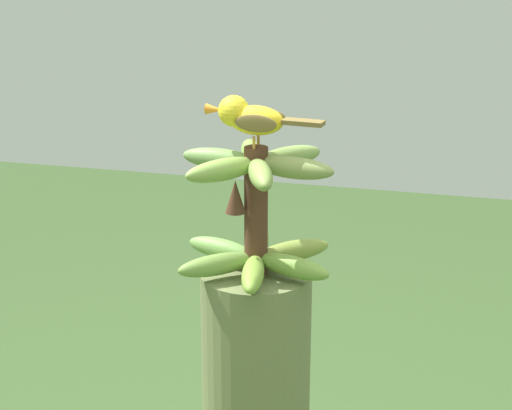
% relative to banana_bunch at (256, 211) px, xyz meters
% --- Properties ---
extents(banana_bunch, '(0.30, 0.31, 0.24)m').
position_rel_banana_bunch_xyz_m(banana_bunch, '(0.00, 0.00, 0.00)').
color(banana_bunch, '#4C2D1E').
rests_on(banana_bunch, banana_tree).
extents(perched_bird, '(0.22, 0.07, 0.09)m').
position_rel_banana_bunch_xyz_m(perched_bird, '(0.01, -0.00, 0.17)').
color(perched_bird, '#C68933').
rests_on(perched_bird, banana_bunch).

